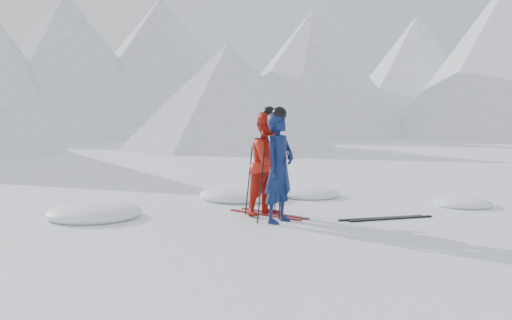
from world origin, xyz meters
TOP-DOWN VIEW (x-y plane):
  - ground at (0.00, 0.00)m, footprint 160.00×160.00m
  - mountain_range at (5.71, 35.31)m, footprint 106.15×62.94m
  - skier_blue at (-1.53, 0.07)m, footprint 0.81×0.64m
  - skier_red at (-1.17, 0.75)m, footprint 1.06×0.88m
  - pole_blue_left at (-1.83, 0.22)m, footprint 0.13×0.09m
  - pole_blue_right at (-1.28, 0.32)m, footprint 0.13×0.08m
  - pole_red_left at (-1.47, 1.00)m, footprint 0.13×0.10m
  - pole_red_right at (-0.87, 0.90)m, footprint 0.13×0.09m
  - ski_worn_left at (-1.29, 0.75)m, footprint 0.40×1.69m
  - ski_worn_right at (-1.05, 0.75)m, footprint 0.28×1.70m
  - ski_loose_a at (0.16, -0.87)m, footprint 1.59×0.77m
  - ski_loose_b at (0.26, -1.02)m, footprint 1.61×0.72m
  - snow_lumps at (-0.79, 2.24)m, footprint 8.08×5.39m

SIDE VIEW (x-z plane):
  - ground at x=0.00m, z-range 0.00..0.00m
  - snow_lumps at x=-0.79m, z-range -0.22..0.22m
  - ski_worn_left at x=-1.29m, z-range 0.00..0.03m
  - ski_worn_right at x=-1.05m, z-range 0.00..0.03m
  - ski_loose_a at x=0.16m, z-range 0.00..0.03m
  - ski_loose_b at x=0.26m, z-range 0.00..0.03m
  - pole_blue_left at x=-1.83m, z-range 0.00..1.30m
  - pole_blue_right at x=-1.28m, z-range 0.00..1.30m
  - pole_red_right at x=-0.87m, z-range 0.00..1.32m
  - pole_red_left at x=-1.47m, z-range 0.00..1.31m
  - skier_blue at x=-1.53m, z-range 0.00..1.95m
  - skier_red at x=-1.17m, z-range 0.00..1.97m
  - mountain_range at x=5.71m, z-range -1.04..14.49m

